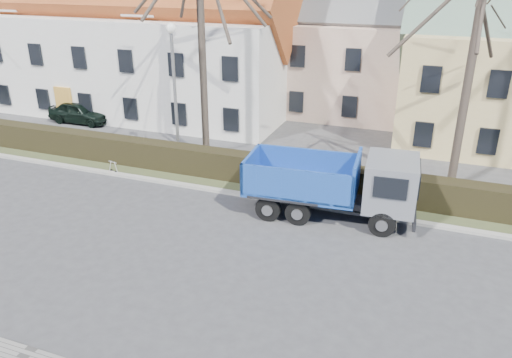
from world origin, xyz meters
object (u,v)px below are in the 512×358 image
at_px(dump_truck, 324,183).
at_px(parked_car_a, 80,112).
at_px(streetlight, 175,96).
at_px(cart_frame, 110,166).

height_order(dump_truck, parked_car_a, dump_truck).
height_order(dump_truck, streetlight, streetlight).
bearing_deg(streetlight, cart_frame, -139.18).
distance_m(dump_truck, cart_frame, 10.64).
height_order(streetlight, parked_car_a, streetlight).
bearing_deg(streetlight, dump_truck, -20.13).
bearing_deg(cart_frame, dump_truck, -4.07).
xyz_separation_m(streetlight, parked_car_a, (-9.18, 4.05, -2.75)).
bearing_deg(parked_car_a, streetlight, -114.15).
relative_size(cart_frame, parked_car_a, 0.18).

